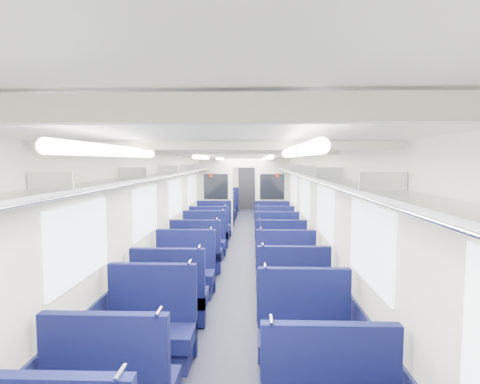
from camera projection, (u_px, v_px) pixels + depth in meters
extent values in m
cube|color=black|center=(241.00, 256.00, 8.98)|extent=(2.80, 18.00, 0.01)
cube|color=silver|center=(241.00, 154.00, 8.79)|extent=(2.80, 18.00, 0.01)
cube|color=beige|center=(180.00, 205.00, 8.93)|extent=(0.02, 18.00, 2.35)
cube|color=#101337|center=(181.00, 241.00, 9.00)|extent=(0.03, 17.90, 0.70)
cube|color=beige|center=(302.00, 206.00, 8.84)|extent=(0.02, 18.00, 2.35)
cube|color=#101337|center=(301.00, 242.00, 8.91)|extent=(0.03, 17.90, 0.70)
cube|color=beige|center=(247.00, 183.00, 17.85)|extent=(2.80, 0.02, 2.35)
cube|color=#B2B5BA|center=(187.00, 171.00, 8.86)|extent=(0.34, 17.40, 0.04)
cylinder|color=silver|center=(195.00, 172.00, 8.86)|extent=(0.02, 17.40, 0.02)
cube|color=#B2B5BA|center=(51.00, 181.00, 2.88)|extent=(0.34, 0.03, 0.14)
cube|color=#B2B5BA|center=(134.00, 173.00, 4.87)|extent=(0.34, 0.03, 0.14)
cube|color=#B2B5BA|center=(168.00, 169.00, 6.87)|extent=(0.34, 0.03, 0.14)
cube|color=#B2B5BA|center=(187.00, 167.00, 8.86)|extent=(0.34, 0.03, 0.14)
cube|color=#B2B5BA|center=(199.00, 166.00, 10.85)|extent=(0.34, 0.03, 0.14)
cube|color=#B2B5BA|center=(208.00, 165.00, 12.84)|extent=(0.34, 0.03, 0.14)
cube|color=#B2B5BA|center=(214.00, 165.00, 14.84)|extent=(0.34, 0.03, 0.14)
cube|color=#B2B5BA|center=(218.00, 164.00, 16.83)|extent=(0.34, 0.03, 0.14)
cube|color=#B2B5BA|center=(294.00, 171.00, 8.78)|extent=(0.34, 17.40, 0.04)
cylinder|color=silver|center=(286.00, 172.00, 8.79)|extent=(0.02, 17.40, 0.02)
cube|color=#B2B5BA|center=(383.00, 182.00, 2.80)|extent=(0.34, 0.03, 0.14)
cube|color=#B2B5BA|center=(329.00, 173.00, 4.79)|extent=(0.34, 0.03, 0.14)
cube|color=#B2B5BA|center=(307.00, 170.00, 6.78)|extent=(0.34, 0.03, 0.14)
cube|color=#B2B5BA|center=(294.00, 168.00, 8.78)|extent=(0.34, 0.03, 0.14)
cube|color=#B2B5BA|center=(287.00, 166.00, 10.77)|extent=(0.34, 0.03, 0.14)
cube|color=#B2B5BA|center=(282.00, 165.00, 12.76)|extent=(0.34, 0.03, 0.14)
cube|color=#B2B5BA|center=(278.00, 165.00, 14.75)|extent=(0.34, 0.03, 0.14)
cube|color=#B2B5BA|center=(275.00, 164.00, 16.75)|extent=(0.34, 0.03, 0.14)
cube|color=white|center=(80.00, 242.00, 3.73)|extent=(0.02, 1.30, 0.75)
cube|color=white|center=(146.00, 211.00, 6.03)|extent=(0.02, 1.30, 0.75)
cube|color=white|center=(175.00, 197.00, 8.32)|extent=(0.02, 1.30, 0.75)
cube|color=white|center=(192.00, 189.00, 10.61)|extent=(0.02, 1.30, 0.75)
cube|color=white|center=(205.00, 184.00, 13.40)|extent=(0.02, 1.30, 0.75)
cube|color=white|center=(212.00, 180.00, 15.69)|extent=(0.02, 1.30, 0.75)
cube|color=white|center=(370.00, 244.00, 3.64)|extent=(0.02, 1.30, 0.75)
cube|color=white|center=(325.00, 212.00, 5.93)|extent=(0.02, 1.30, 0.75)
cube|color=white|center=(305.00, 198.00, 8.22)|extent=(0.02, 1.30, 0.75)
cube|color=white|center=(293.00, 190.00, 10.51)|extent=(0.02, 1.30, 0.75)
cube|color=white|center=(285.00, 184.00, 13.30)|extent=(0.02, 1.30, 0.75)
cube|color=white|center=(280.00, 180.00, 15.60)|extent=(0.02, 1.30, 0.75)
cube|color=beige|center=(120.00, 109.00, 0.83)|extent=(2.70, 0.06, 0.06)
cube|color=beige|center=(214.00, 146.00, 2.82)|extent=(2.70, 0.06, 0.06)
cube|color=beige|center=(230.00, 152.00, 4.81)|extent=(2.70, 0.06, 0.06)
cube|color=beige|center=(237.00, 155.00, 6.80)|extent=(2.70, 0.06, 0.06)
cube|color=beige|center=(241.00, 156.00, 8.80)|extent=(2.70, 0.06, 0.06)
cube|color=beige|center=(243.00, 157.00, 10.79)|extent=(2.70, 0.06, 0.06)
cube|color=beige|center=(245.00, 158.00, 12.78)|extent=(2.70, 0.06, 0.06)
cube|color=beige|center=(246.00, 158.00, 14.77)|extent=(2.70, 0.06, 0.06)
cube|color=beige|center=(247.00, 158.00, 16.77)|extent=(2.70, 0.06, 0.06)
cylinder|color=white|center=(115.00, 151.00, 2.34)|extent=(0.07, 1.60, 0.07)
cylinder|color=white|center=(202.00, 157.00, 6.33)|extent=(0.07, 1.60, 0.07)
cylinder|color=white|center=(220.00, 159.00, 9.82)|extent=(0.07, 1.60, 0.07)
cylinder|color=white|center=(231.00, 159.00, 14.30)|extent=(0.07, 1.60, 0.07)
cylinder|color=white|center=(298.00, 151.00, 2.31)|extent=(0.07, 1.60, 0.07)
cylinder|color=white|center=(270.00, 157.00, 6.29)|extent=(0.07, 1.60, 0.07)
cylinder|color=white|center=(264.00, 159.00, 9.78)|extent=(0.07, 1.60, 0.07)
cylinder|color=white|center=(260.00, 159.00, 14.26)|extent=(0.07, 1.60, 0.07)
cube|color=black|center=(247.00, 187.00, 17.81)|extent=(0.75, 0.06, 2.00)
cube|color=beige|center=(216.00, 194.00, 12.16)|extent=(1.05, 0.08, 2.35)
cube|color=black|center=(216.00, 187.00, 12.09)|extent=(0.76, 0.02, 0.80)
cylinder|color=#B5200C|center=(211.00, 175.00, 12.07)|extent=(0.12, 0.01, 0.12)
cube|color=beige|center=(272.00, 194.00, 12.10)|extent=(1.05, 0.08, 2.35)
cube|color=black|center=(272.00, 187.00, 12.04)|extent=(0.76, 0.02, 0.80)
cylinder|color=#B5200C|center=(277.00, 175.00, 12.00)|extent=(0.12, 0.01, 0.12)
cube|color=beige|center=(244.00, 162.00, 12.05)|extent=(0.70, 0.08, 0.35)
cylinder|color=silver|center=(120.00, 373.00, 2.04)|extent=(0.02, 0.15, 0.02)
cube|color=#0D1142|center=(105.00, 380.00, 2.93)|extent=(0.98, 0.09, 1.05)
cylinder|color=silver|center=(159.00, 311.00, 2.88)|extent=(0.02, 0.15, 0.02)
cylinder|color=silver|center=(271.00, 320.00, 2.72)|extent=(0.02, 0.15, 0.02)
cube|color=#0D1142|center=(148.00, 336.00, 4.14)|extent=(0.98, 0.51, 0.17)
cube|color=#0D1037|center=(149.00, 355.00, 4.16)|extent=(0.90, 0.41, 0.25)
cube|color=#0D1142|center=(153.00, 309.00, 4.33)|extent=(0.98, 0.09, 1.05)
cylinder|color=silver|center=(190.00, 262.00, 4.28)|extent=(0.02, 0.15, 0.02)
cube|color=#0D1142|center=(306.00, 344.00, 3.96)|extent=(0.98, 0.51, 0.17)
cube|color=#0D1037|center=(306.00, 364.00, 3.98)|extent=(0.90, 0.41, 0.25)
cube|color=#0D1142|center=(304.00, 316.00, 4.15)|extent=(0.98, 0.09, 1.05)
cylinder|color=silver|center=(265.00, 266.00, 4.12)|extent=(0.02, 0.15, 0.02)
cube|color=#0D1142|center=(171.00, 297.00, 5.31)|extent=(0.98, 0.51, 0.17)
cube|color=#0D1037|center=(172.00, 312.00, 5.32)|extent=(0.90, 0.41, 0.25)
cube|color=#0D1142|center=(168.00, 288.00, 5.08)|extent=(0.98, 0.09, 1.05)
cylinder|color=silver|center=(199.00, 247.00, 5.02)|extent=(0.02, 0.15, 0.02)
cube|color=#0D1142|center=(292.00, 294.00, 5.43)|extent=(0.98, 0.51, 0.17)
cube|color=#0D1037|center=(292.00, 309.00, 5.45)|extent=(0.90, 0.41, 0.25)
cube|color=#0D1142|center=(293.00, 285.00, 5.21)|extent=(0.98, 0.09, 1.05)
cylinder|color=silver|center=(263.00, 245.00, 5.18)|extent=(0.02, 0.15, 0.02)
cube|color=#0D1142|center=(184.00, 276.00, 6.27)|extent=(0.98, 0.51, 0.17)
cube|color=#0D1037|center=(184.00, 289.00, 6.29)|extent=(0.90, 0.41, 0.25)
cube|color=#0D1142|center=(186.00, 260.00, 6.47)|extent=(0.98, 0.09, 1.05)
cylinder|color=silver|center=(211.00, 228.00, 6.41)|extent=(0.02, 0.15, 0.02)
cube|color=#0D1142|center=(287.00, 277.00, 6.23)|extent=(0.98, 0.51, 0.17)
cube|color=#0D1037|center=(287.00, 290.00, 6.25)|extent=(0.90, 0.41, 0.25)
cube|color=#0D1142|center=(286.00, 261.00, 6.42)|extent=(0.98, 0.09, 1.05)
cylinder|color=silver|center=(261.00, 229.00, 6.39)|extent=(0.02, 0.15, 0.02)
cube|color=#0D1142|center=(197.00, 255.00, 7.73)|extent=(0.98, 0.51, 0.17)
cube|color=#0D1037|center=(197.00, 265.00, 7.75)|extent=(0.90, 0.41, 0.25)
cube|color=#0D1142|center=(195.00, 247.00, 7.50)|extent=(0.98, 0.09, 1.05)
cylinder|color=silver|center=(217.00, 219.00, 7.45)|extent=(0.02, 0.15, 0.02)
cube|color=#0D1142|center=(280.00, 255.00, 7.73)|extent=(0.98, 0.51, 0.17)
cube|color=#0D1037|center=(280.00, 265.00, 7.74)|extent=(0.90, 0.41, 0.25)
cube|color=#0D1142|center=(281.00, 247.00, 7.50)|extent=(0.98, 0.09, 1.05)
cylinder|color=silver|center=(260.00, 219.00, 7.47)|extent=(0.02, 0.15, 0.02)
cube|color=#0D1142|center=(203.00, 244.00, 8.71)|extent=(0.98, 0.51, 0.17)
cube|color=#0D1037|center=(203.00, 253.00, 8.73)|extent=(0.90, 0.41, 0.25)
cube|color=#0D1142|center=(204.00, 233.00, 8.91)|extent=(0.98, 0.09, 1.05)
cylinder|color=silver|center=(222.00, 210.00, 8.85)|extent=(0.02, 0.15, 0.02)
cube|color=#0D1142|center=(278.00, 246.00, 8.53)|extent=(0.98, 0.51, 0.17)
cube|color=#0D1037|center=(278.00, 255.00, 8.54)|extent=(0.90, 0.41, 0.25)
cube|color=#0D1142|center=(277.00, 235.00, 8.72)|extent=(0.98, 0.09, 1.05)
cylinder|color=silver|center=(259.00, 211.00, 8.69)|extent=(0.02, 0.15, 0.02)
cube|color=#0D1142|center=(210.00, 234.00, 9.96)|extent=(0.98, 0.51, 0.17)
cube|color=#0D1037|center=(210.00, 242.00, 9.97)|extent=(0.90, 0.41, 0.25)
cube|color=#0D1142|center=(209.00, 227.00, 9.73)|extent=(0.98, 0.09, 1.05)
cylinder|color=silver|center=(225.00, 206.00, 9.67)|extent=(0.02, 0.15, 0.02)
cube|color=#0D1142|center=(274.00, 233.00, 10.02)|extent=(0.98, 0.51, 0.17)
cube|color=#0D1037|center=(274.00, 241.00, 10.04)|extent=(0.90, 0.41, 0.25)
cube|color=#0D1142|center=(275.00, 227.00, 9.80)|extent=(0.98, 0.09, 1.05)
cylinder|color=silver|center=(258.00, 205.00, 9.77)|extent=(0.02, 0.15, 0.02)
cube|color=#0D1142|center=(213.00, 227.00, 10.92)|extent=(0.98, 0.51, 0.17)
cube|color=#0D1037|center=(213.00, 235.00, 10.93)|extent=(0.90, 0.41, 0.25)
cube|color=#0D1142|center=(214.00, 219.00, 11.11)|extent=(0.98, 0.09, 1.05)
cylinder|color=silver|center=(229.00, 200.00, 11.05)|extent=(0.02, 0.15, 0.02)
cube|color=#0D1142|center=(272.00, 228.00, 10.84)|extent=(0.98, 0.51, 0.17)
cube|color=#0D1037|center=(272.00, 235.00, 10.86)|extent=(0.90, 0.41, 0.25)
cube|color=#0D1142|center=(272.00, 219.00, 11.04)|extent=(0.98, 0.09, 1.05)
cylinder|color=silver|center=(258.00, 200.00, 11.01)|extent=(0.02, 0.15, 0.02)
cube|color=#0D1142|center=(220.00, 216.00, 13.27)|extent=(0.98, 0.51, 0.17)
cube|color=#0D1037|center=(220.00, 222.00, 13.28)|extent=(0.90, 0.41, 0.25)
cube|color=#0D1142|center=(220.00, 210.00, 13.04)|extent=(0.98, 0.09, 1.05)
cylinder|color=silver|center=(232.00, 194.00, 12.98)|extent=(0.02, 0.15, 0.02)
cube|color=#0D1142|center=(269.00, 216.00, 13.17)|extent=(0.98, 0.51, 0.17)
cube|color=#0D1037|center=(269.00, 222.00, 13.19)|extent=(0.90, 0.41, 0.25)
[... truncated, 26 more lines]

